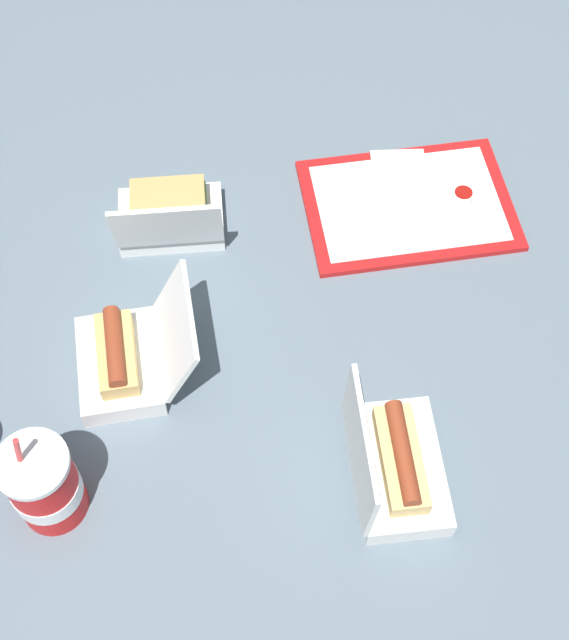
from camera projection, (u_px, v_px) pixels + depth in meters
ground_plane at (284, 346)px, 1.46m from camera, size 3.20×3.20×0.00m
food_tray at (408, 205)px, 1.61m from camera, size 0.42×0.34×0.01m
ketchup_cup at (463, 196)px, 1.59m from camera, size 0.04×0.04×0.02m
napkin_stack at (400, 171)px, 1.64m from camera, size 0.13×0.13×0.00m
plastic_fork at (431, 219)px, 1.58m from camera, size 0.11×0.02×0.00m
clamshell_hotdog_right at (126, 358)px, 1.40m from camera, size 0.23×0.22×0.16m
clamshell_sandwich_left at (170, 215)px, 1.55m from camera, size 0.22×0.21×0.16m
clamshell_hotdog_back at (394, 464)px, 1.30m from camera, size 0.19×0.24×0.17m
soda_cup_left at (44, 485)px, 1.25m from camera, size 0.10×0.10×0.22m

